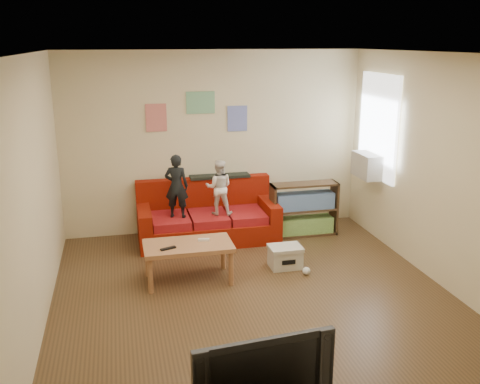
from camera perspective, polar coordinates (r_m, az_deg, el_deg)
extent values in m
cube|color=brown|center=(6.15, 1.72, -11.52)|extent=(4.50, 5.00, 0.01)
cube|color=white|center=(5.46, 1.96, 14.61)|extent=(4.50, 5.00, 0.01)
cube|color=beige|center=(8.04, -2.76, 5.30)|extent=(4.50, 0.01, 2.70)
cube|color=beige|center=(3.44, 12.72, -9.93)|extent=(4.50, 0.01, 2.70)
cube|color=beige|center=(5.54, -21.33, -0.67)|extent=(0.01, 5.00, 2.70)
cube|color=beige|center=(6.59, 21.15, 1.87)|extent=(0.01, 5.00, 2.70)
cube|color=maroon|center=(7.85, -3.43, -4.08)|extent=(2.00, 0.90, 0.30)
cube|color=maroon|center=(8.05, -3.91, -0.37)|extent=(2.00, 0.18, 0.55)
cube|color=maroon|center=(7.67, -10.19, -2.61)|extent=(0.18, 0.90, 0.25)
cube|color=maroon|center=(7.95, 3.03, -1.71)|extent=(0.18, 0.90, 0.25)
cube|color=maroon|center=(7.64, -7.42, -3.06)|extent=(0.52, 0.68, 0.12)
cube|color=maroon|center=(7.71, -3.36, -2.78)|extent=(0.52, 0.68, 0.12)
cube|color=maroon|center=(7.82, 0.60, -2.50)|extent=(0.52, 0.68, 0.12)
cube|color=black|center=(8.02, -2.18, 1.70)|extent=(0.90, 0.22, 0.04)
imported|color=black|center=(7.48, -6.79, 0.63)|extent=(0.38, 0.30, 0.90)
imported|color=white|center=(7.58, -2.26, 0.50)|extent=(0.44, 0.38, 0.79)
cube|color=#AA7046|center=(6.47, -5.56, -5.74)|extent=(1.06, 0.58, 0.05)
cylinder|color=#AA7046|center=(6.31, -9.55, -8.84)|extent=(0.06, 0.06, 0.42)
cylinder|color=#AA7046|center=(6.42, -0.95, -8.15)|extent=(0.06, 0.06, 0.42)
cylinder|color=#AA7046|center=(6.74, -9.83, -7.17)|extent=(0.06, 0.06, 0.42)
cylinder|color=#AA7046|center=(6.85, -1.79, -6.56)|extent=(0.06, 0.06, 0.42)
cube|color=black|center=(6.32, -7.68, -5.98)|extent=(0.19, 0.11, 0.02)
cube|color=silver|center=(6.53, -3.88, -5.11)|extent=(0.14, 0.06, 0.03)
cube|color=#432E1C|center=(7.88, 3.49, -2.08)|extent=(0.03, 0.30, 0.80)
cube|color=#432E1C|center=(8.19, 10.00, -1.58)|extent=(0.03, 0.30, 0.80)
cube|color=#432E1C|center=(8.15, 6.72, -4.41)|extent=(1.00, 0.30, 0.03)
cube|color=#432E1C|center=(7.91, 6.90, 0.83)|extent=(1.00, 0.30, 0.03)
cube|color=#432E1C|center=(8.02, 6.81, -1.83)|extent=(0.94, 0.30, 0.02)
cube|color=#5C8C3F|center=(8.10, 6.75, -3.51)|extent=(0.88, 0.25, 0.24)
cube|color=#3F5D8C|center=(7.98, 6.84, -0.92)|extent=(0.88, 0.25, 0.24)
cube|color=white|center=(7.91, 14.53, 6.76)|extent=(0.04, 1.08, 1.48)
cube|color=#B7B2A3|center=(7.96, 13.49, 2.78)|extent=(0.28, 0.55, 0.35)
cube|color=#D87266|center=(7.86, -8.93, 7.83)|extent=(0.30, 0.01, 0.40)
cube|color=#72B27F|center=(7.90, -4.23, 9.49)|extent=(0.42, 0.01, 0.32)
cube|color=#727FCC|center=(8.04, -0.29, 7.84)|extent=(0.30, 0.01, 0.38)
cube|color=beige|center=(6.95, 4.83, -7.08)|extent=(0.39, 0.30, 0.24)
cube|color=beige|center=(6.90, 4.86, -5.99)|extent=(0.41, 0.32, 0.05)
cube|color=black|center=(6.82, 5.23, -7.49)|extent=(0.18, 0.00, 0.06)
imported|color=black|center=(3.80, 2.12, -18.30)|extent=(0.99, 0.22, 0.57)
sphere|color=silver|center=(6.79, 7.10, -8.36)|extent=(0.12, 0.12, 0.10)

